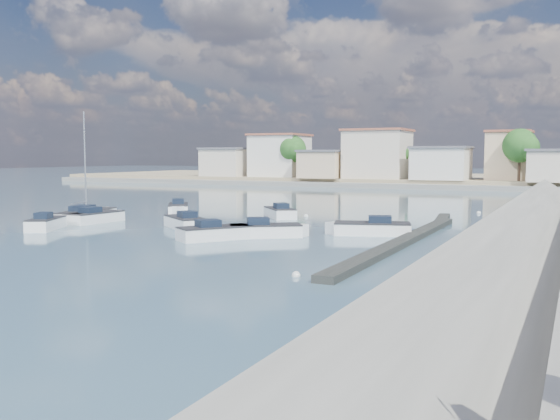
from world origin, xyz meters
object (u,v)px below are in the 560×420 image
Objects in this scene: motorboat_c at (184,223)px; motorboat_e at (97,218)px; motorboat_a at (47,224)px; motorboat_b at (219,233)px; motorboat_d at (368,229)px; sailboat at (88,215)px; motorboat_g at (178,209)px; motorboat_h at (269,231)px; motorboat_f at (279,213)px.

motorboat_c is 0.90× the size of motorboat_e.
motorboat_a is 9.72m from motorboat_c.
motorboat_c is at bearing 142.66° from motorboat_b.
motorboat_a is 0.82× the size of motorboat_e.
motorboat_a is at bearing -162.01° from motorboat_d.
motorboat_d is 21.71m from motorboat_e.
motorboat_b is 16.82m from sailboat.
motorboat_g is at bearing 82.68° from motorboat_e.
sailboat is at bearing -178.28° from motorboat_d.
motorboat_c is at bearing 166.85° from motorboat_h.
motorboat_f is 0.95× the size of motorboat_g.
sailboat is at bearing 150.07° from motorboat_e.
motorboat_h is (5.01, -11.84, 0.00)m from motorboat_f.
motorboat_b is at bearing -141.15° from motorboat_d.
motorboat_b is at bearing 3.14° from motorboat_a.
motorboat_g is 0.53× the size of sailboat.
motorboat_g is 18.80m from motorboat_h.
motorboat_e is at bearing -29.93° from sailboat.
motorboat_b is at bearing -79.46° from motorboat_f.
motorboat_b is at bearing -17.58° from motorboat_e.
motorboat_f is at bearing 33.19° from sailboat.
motorboat_b is 3.35m from motorboat_h.
motorboat_b is 18.63m from motorboat_g.
motorboat_e is 16.34m from motorboat_h.
motorboat_e is (-8.32, 0.17, -0.00)m from motorboat_c.
motorboat_d and motorboat_e have the same top height.
motorboat_a is at bearing -169.08° from motorboat_h.
motorboat_h is at bearing -36.94° from motorboat_g.
motorboat_b and motorboat_e have the same top height.
motorboat_e is (0.03, 5.15, -0.00)m from motorboat_a.
motorboat_c is 8.32m from motorboat_e.
motorboat_a is 0.98× the size of motorboat_f.
motorboat_h is at bearing -67.06° from motorboat_f.
motorboat_c is 8.11m from motorboat_h.
motorboat_a and motorboat_e have the same top height.
motorboat_b is 0.90× the size of motorboat_e.
motorboat_h is (16.22, -2.02, 0.00)m from motorboat_e.
sailboat is (-18.25, 3.19, 0.03)m from motorboat_h.
motorboat_g is (-7.13, 9.45, 0.00)m from motorboat_c.
motorboat_h is at bearing -9.91° from sailboat.
sailboat reaches higher than motorboat_a.
motorboat_b is 0.54× the size of sailboat.
motorboat_a is at bearing -126.86° from motorboat_f.
motorboat_d is (21.66, 7.03, -0.00)m from motorboat_a.
sailboat is at bearing 107.60° from motorboat_a.
motorboat_d is at bearing -37.31° from motorboat_f.
motorboat_f is 0.50× the size of sailboat.
motorboat_a is 13.90m from motorboat_b.
motorboat_d is at bearing 35.75° from motorboat_h.
motorboat_b is at bearing -19.29° from sailboat.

